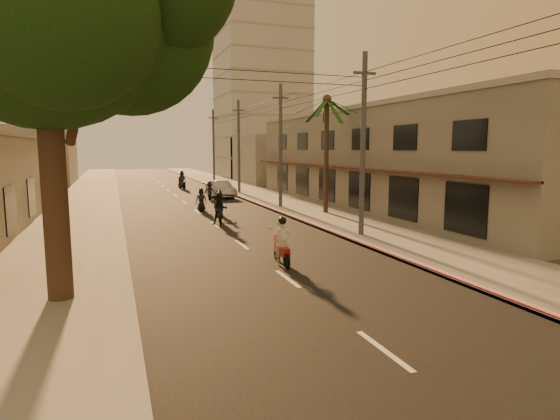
% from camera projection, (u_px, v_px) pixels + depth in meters
% --- Properties ---
extents(ground, '(160.00, 160.00, 0.00)m').
position_uv_depth(ground, '(311.00, 297.00, 13.99)').
color(ground, '#383023').
rests_on(ground, ground).
extents(road, '(10.00, 140.00, 0.02)m').
position_uv_depth(road, '(197.00, 212.00, 32.66)').
color(road, black).
rests_on(road, ground).
extents(sidewalk_right, '(5.00, 140.00, 0.12)m').
position_uv_depth(sidewalk_right, '(297.00, 206.00, 35.16)').
color(sidewalk_right, slate).
rests_on(sidewalk_right, ground).
extents(sidewalk_left, '(5.00, 140.00, 0.12)m').
position_uv_depth(sidewalk_left, '(81.00, 216.00, 30.15)').
color(sidewalk_left, slate).
rests_on(sidewalk_left, ground).
extents(curb_stripe, '(0.20, 60.00, 0.20)m').
position_uv_depth(curb_stripe, '(291.00, 216.00, 29.68)').
color(curb_stripe, red).
rests_on(curb_stripe, ground).
extents(shophouse_row, '(8.80, 34.20, 7.30)m').
position_uv_depth(shophouse_row, '(387.00, 158.00, 34.97)').
color(shophouse_row, gray).
rests_on(shophouse_row, ground).
extents(distant_tower, '(12.10, 12.10, 28.00)m').
position_uv_depth(distant_tower, '(261.00, 83.00, 69.76)').
color(distant_tower, '#B7B5B2').
rests_on(distant_tower, ground).
extents(palm_tree, '(5.00, 5.00, 8.20)m').
position_uv_depth(palm_tree, '(327.00, 106.00, 30.66)').
color(palm_tree, black).
rests_on(palm_tree, ground).
extents(utility_poles, '(1.20, 48.26, 9.00)m').
position_uv_depth(utility_poles, '(281.00, 119.00, 33.87)').
color(utility_poles, '#38383A').
rests_on(utility_poles, ground).
extents(filler_right, '(8.00, 14.00, 6.00)m').
position_uv_depth(filler_right, '(272.00, 159.00, 60.27)').
color(filler_right, '#9D9A8E').
rests_on(filler_right, ground).
extents(filler_left_near, '(8.00, 14.00, 4.40)m').
position_uv_depth(filler_left_near, '(9.00, 174.00, 40.77)').
color(filler_left_near, '#9D9A8E').
rests_on(filler_left_near, ground).
extents(filler_left_far, '(8.00, 14.00, 7.00)m').
position_uv_depth(filler_left_far, '(38.00, 156.00, 57.40)').
color(filler_left_far, '#9D9A8E').
rests_on(filler_left_far, ground).
extents(scooter_red, '(0.74, 1.90, 1.87)m').
position_uv_depth(scooter_red, '(282.00, 244.00, 17.68)').
color(scooter_red, black).
rests_on(scooter_red, ground).
extents(scooter_mid_a, '(1.11, 1.93, 1.91)m').
position_uv_depth(scooter_mid_a, '(220.00, 210.00, 27.16)').
color(scooter_mid_a, black).
rests_on(scooter_mid_a, ground).
extents(scooter_mid_b, '(0.97, 1.74, 1.71)m').
position_uv_depth(scooter_mid_b, '(220.00, 204.00, 30.70)').
color(scooter_mid_b, black).
rests_on(scooter_mid_b, ground).
extents(scooter_far_a, '(1.01, 1.66, 1.66)m').
position_uv_depth(scooter_far_a, '(201.00, 200.00, 32.88)').
color(scooter_far_a, black).
rests_on(scooter_far_a, ground).
extents(scooter_far_b, '(1.26, 1.63, 1.63)m').
position_uv_depth(scooter_far_b, '(210.00, 191.00, 39.74)').
color(scooter_far_b, black).
rests_on(scooter_far_b, ground).
extents(parked_car, '(2.52, 4.84, 1.49)m').
position_uv_depth(parked_car, '(221.00, 189.00, 41.95)').
color(parked_car, '#9A9CA2').
rests_on(parked_car, ground).
extents(scooter_far_c, '(1.18, 1.98, 1.98)m').
position_uv_depth(scooter_far_c, '(182.00, 180.00, 51.08)').
color(scooter_far_c, black).
rests_on(scooter_far_c, ground).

